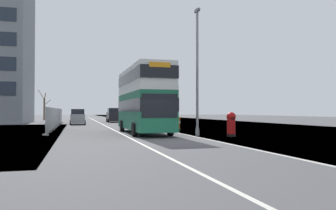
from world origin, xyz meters
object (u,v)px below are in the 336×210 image
(red_pillar_postbox, at_px, (231,123))
(roadworks_barrier, at_px, (172,122))
(lamppost_foreground, at_px, (197,76))
(car_receding_mid, at_px, (114,115))
(double_decker_bus, at_px, (143,99))
(car_oncoming_near, at_px, (78,117))

(red_pillar_postbox, xyz_separation_m, roadworks_barrier, (-1.76, 8.74, -0.20))
(lamppost_foreground, bearing_deg, car_receding_mid, 94.75)
(lamppost_foreground, bearing_deg, red_pillar_postbox, -32.84)
(double_decker_bus, xyz_separation_m, roadworks_barrier, (3.42, 3.86, -1.98))
(double_decker_bus, xyz_separation_m, car_receding_mid, (0.62, 27.32, -1.65))
(double_decker_bus, height_order, roadworks_barrier, double_decker_bus)
(lamppost_foreground, bearing_deg, car_oncoming_near, 109.47)
(lamppost_foreground, distance_m, roadworks_barrier, 8.26)
(roadworks_barrier, bearing_deg, lamppost_foreground, -91.81)
(car_oncoming_near, relative_size, car_receding_mid, 0.87)
(car_receding_mid, bearing_deg, roadworks_barrier, -83.19)
(double_decker_bus, bearing_deg, roadworks_barrier, 48.45)
(roadworks_barrier, bearing_deg, red_pillar_postbox, -78.61)
(roadworks_barrier, xyz_separation_m, car_oncoming_near, (-8.34, 15.48, 0.23))
(red_pillar_postbox, relative_size, car_receding_mid, 0.37)
(lamppost_foreground, bearing_deg, roadworks_barrier, 88.19)
(car_oncoming_near, bearing_deg, car_receding_mid, 55.24)
(lamppost_foreground, bearing_deg, double_decker_bus, 131.54)
(double_decker_bus, bearing_deg, red_pillar_postbox, -43.30)
(lamppost_foreground, relative_size, car_receding_mid, 2.00)
(lamppost_foreground, height_order, roadworks_barrier, lamppost_foreground)
(red_pillar_postbox, distance_m, car_receding_mid, 32.53)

